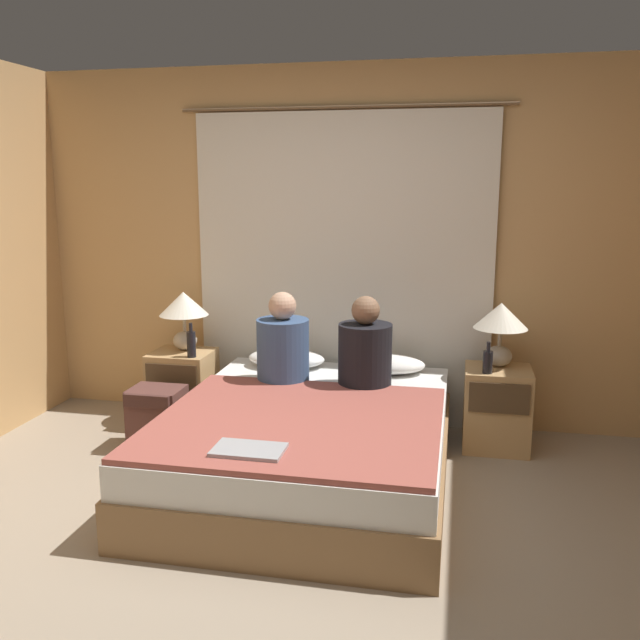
% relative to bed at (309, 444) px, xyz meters
% --- Properties ---
extents(ground_plane, '(16.00, 16.00, 0.00)m').
position_rel_bed_xyz_m(ground_plane, '(0.00, -0.89, -0.22)').
color(ground_plane, gray).
extents(wall_back, '(4.55, 0.06, 2.50)m').
position_rel_bed_xyz_m(wall_back, '(0.00, 1.12, 1.03)').
color(wall_back, tan).
rests_on(wall_back, ground_plane).
extents(curtain_panel, '(2.29, 0.02, 2.21)m').
position_rel_bed_xyz_m(curtain_panel, '(0.00, 1.06, 0.88)').
color(curtain_panel, silver).
rests_on(curtain_panel, ground_plane).
extents(bed, '(1.56, 2.02, 0.44)m').
position_rel_bed_xyz_m(bed, '(0.00, 0.00, 0.00)').
color(bed, olive).
rests_on(bed, ground_plane).
extents(nightstand_left, '(0.42, 0.39, 0.53)m').
position_rel_bed_xyz_m(nightstand_left, '(-1.08, 0.72, 0.05)').
color(nightstand_left, tan).
rests_on(nightstand_left, ground_plane).
extents(nightstand_right, '(0.42, 0.39, 0.53)m').
position_rel_bed_xyz_m(nightstand_right, '(1.08, 0.72, 0.05)').
color(nightstand_right, tan).
rests_on(nightstand_right, ground_plane).
extents(lamp_left, '(0.35, 0.35, 0.42)m').
position_rel_bed_xyz_m(lamp_left, '(-1.08, 0.79, 0.61)').
color(lamp_left, '#B2A899').
rests_on(lamp_left, nightstand_left).
extents(lamp_right, '(0.35, 0.35, 0.42)m').
position_rel_bed_xyz_m(lamp_right, '(1.08, 0.79, 0.61)').
color(lamp_right, '#B2A899').
rests_on(lamp_right, nightstand_right).
extents(pillow_left, '(0.54, 0.32, 0.12)m').
position_rel_bed_xyz_m(pillow_left, '(-0.34, 0.81, 0.28)').
color(pillow_left, white).
rests_on(pillow_left, bed).
extents(pillow_right, '(0.54, 0.32, 0.12)m').
position_rel_bed_xyz_m(pillow_right, '(0.34, 0.81, 0.28)').
color(pillow_right, white).
rests_on(pillow_right, bed).
extents(blanket_on_bed, '(1.50, 1.40, 0.03)m').
position_rel_bed_xyz_m(blanket_on_bed, '(0.00, -0.28, 0.24)').
color(blanket_on_bed, '#994C42').
rests_on(blanket_on_bed, bed).
extents(person_left_in_bed, '(0.33, 0.33, 0.59)m').
position_rel_bed_xyz_m(person_left_in_bed, '(-0.27, 0.45, 0.46)').
color(person_left_in_bed, '#38517A').
rests_on(person_left_in_bed, bed).
extents(person_right_in_bed, '(0.34, 0.34, 0.58)m').
position_rel_bed_xyz_m(person_right_in_bed, '(0.26, 0.45, 0.46)').
color(person_right_in_bed, black).
rests_on(person_right_in_bed, bed).
extents(beer_bottle_on_left_stand, '(0.06, 0.06, 0.24)m').
position_rel_bed_xyz_m(beer_bottle_on_left_stand, '(-0.96, 0.61, 0.41)').
color(beer_bottle_on_left_stand, black).
rests_on(beer_bottle_on_left_stand, nightstand_left).
extents(beer_bottle_on_right_stand, '(0.06, 0.06, 0.20)m').
position_rel_bed_xyz_m(beer_bottle_on_right_stand, '(1.01, 0.61, 0.39)').
color(beer_bottle_on_right_stand, black).
rests_on(beer_bottle_on_right_stand, nightstand_right).
extents(laptop_on_bed, '(0.33, 0.21, 0.02)m').
position_rel_bed_xyz_m(laptop_on_bed, '(-0.12, -0.76, 0.26)').
color(laptop_on_bed, '#9EA0A5').
rests_on(laptop_on_bed, blanket_on_bed).
extents(backpack_on_floor, '(0.34, 0.29, 0.40)m').
position_rel_bed_xyz_m(backpack_on_floor, '(-1.08, 0.28, 0.01)').
color(backpack_on_floor, brown).
rests_on(backpack_on_floor, ground_plane).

